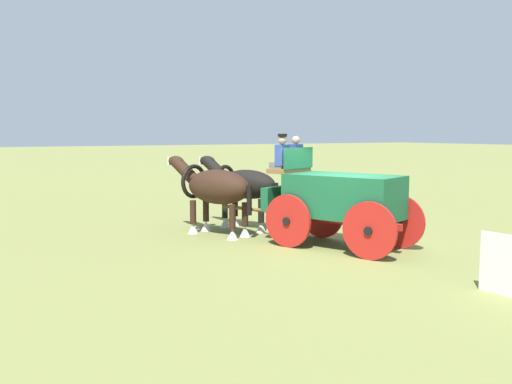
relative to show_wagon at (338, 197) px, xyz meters
name	(u,v)px	position (x,y,z in m)	size (l,w,h in m)	color
ground_plane	(343,248)	(-0.15, -0.06, -1.26)	(220.00, 220.00, 0.00)	olive
show_wagon	(338,197)	(0.00, 0.00, 0.00)	(5.71, 3.04, 2.85)	#195B38
draft_horse_near	(215,188)	(3.06, 1.96, 0.07)	(3.05, 1.73, 2.19)	#331E14
draft_horse_off	(244,186)	(3.57, 0.76, 0.03)	(2.92, 1.64, 2.15)	black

